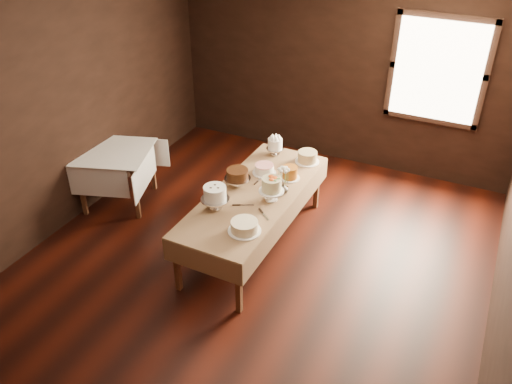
% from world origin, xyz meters
% --- Properties ---
extents(floor, '(5.00, 6.00, 0.01)m').
position_xyz_m(floor, '(0.00, 0.00, 0.00)').
color(floor, black).
rests_on(floor, ground).
extents(ceiling, '(5.00, 6.00, 0.01)m').
position_xyz_m(ceiling, '(0.00, 0.00, 2.80)').
color(ceiling, beige).
rests_on(ceiling, wall_back).
extents(wall_back, '(5.00, 0.02, 2.80)m').
position_xyz_m(wall_back, '(0.00, 3.00, 1.40)').
color(wall_back, black).
rests_on(wall_back, ground).
extents(wall_left, '(0.02, 6.00, 2.80)m').
position_xyz_m(wall_left, '(-2.50, 0.00, 1.40)').
color(wall_left, black).
rests_on(wall_left, ground).
extents(window, '(1.10, 0.05, 1.30)m').
position_xyz_m(window, '(1.30, 2.94, 1.60)').
color(window, '#FFEABF').
rests_on(window, wall_back).
extents(display_table, '(0.95, 2.34, 0.72)m').
position_xyz_m(display_table, '(-0.16, 0.50, 0.67)').
color(display_table, '#4D2B18').
rests_on(display_table, ground).
extents(side_table, '(1.13, 1.13, 0.76)m').
position_xyz_m(side_table, '(-2.20, 0.56, 0.67)').
color(side_table, '#4D2B18').
rests_on(side_table, ground).
extents(cake_meringue, '(0.26, 0.26, 0.24)m').
position_xyz_m(cake_meringue, '(-0.33, 1.44, 0.83)').
color(cake_meringue, silver).
rests_on(cake_meringue, display_table).
extents(cake_speckled, '(0.31, 0.31, 0.14)m').
position_xyz_m(cake_speckled, '(0.11, 1.44, 0.79)').
color(cake_speckled, white).
rests_on(cake_speckled, display_table).
extents(cake_lattice, '(0.32, 0.32, 0.11)m').
position_xyz_m(cake_lattice, '(-0.25, 0.95, 0.77)').
color(cake_lattice, white).
rests_on(cake_lattice, display_table).
extents(cake_caramel, '(0.24, 0.24, 0.15)m').
position_xyz_m(cake_caramel, '(0.07, 0.98, 0.79)').
color(cake_caramel, white).
rests_on(cake_caramel, display_table).
extents(cake_chocolate, '(0.34, 0.34, 0.22)m').
position_xyz_m(cake_chocolate, '(-0.41, 0.56, 0.82)').
color(cake_chocolate, silver).
rests_on(cake_chocolate, display_table).
extents(cake_flowers, '(0.30, 0.30, 0.29)m').
position_xyz_m(cake_flowers, '(0.06, 0.46, 0.84)').
color(cake_flowers, white).
rests_on(cake_flowers, display_table).
extents(cake_swirl, '(0.34, 0.34, 0.28)m').
position_xyz_m(cake_swirl, '(-0.41, 0.04, 0.84)').
color(cake_swirl, silver).
rests_on(cake_swirl, display_table).
extents(cake_cream, '(0.34, 0.34, 0.12)m').
position_xyz_m(cake_cream, '(0.06, -0.20, 0.77)').
color(cake_cream, white).
rests_on(cake_cream, display_table).
extents(cake_server_a, '(0.23, 0.13, 0.01)m').
position_xyz_m(cake_server_a, '(-0.13, 0.24, 0.72)').
color(cake_server_a, silver).
rests_on(cake_server_a, display_table).
extents(cake_server_b, '(0.20, 0.18, 0.01)m').
position_xyz_m(cake_server_b, '(0.15, 0.13, 0.72)').
color(cake_server_b, silver).
rests_on(cake_server_b, display_table).
extents(cake_server_c, '(0.04, 0.24, 0.01)m').
position_xyz_m(cake_server_c, '(-0.24, 0.82, 0.72)').
color(cake_server_c, silver).
rests_on(cake_server_c, display_table).
extents(cake_server_d, '(0.23, 0.11, 0.01)m').
position_xyz_m(cake_server_d, '(0.06, 0.77, 0.72)').
color(cake_server_d, silver).
rests_on(cake_server_d, display_table).
extents(flower_vase, '(0.15, 0.15, 0.13)m').
position_xyz_m(flower_vase, '(0.13, 0.64, 0.78)').
color(flower_vase, '#2D2823').
rests_on(flower_vase, display_table).
extents(flower_bouquet, '(0.14, 0.14, 0.20)m').
position_xyz_m(flower_bouquet, '(0.13, 0.64, 0.96)').
color(flower_bouquet, white).
rests_on(flower_bouquet, flower_vase).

